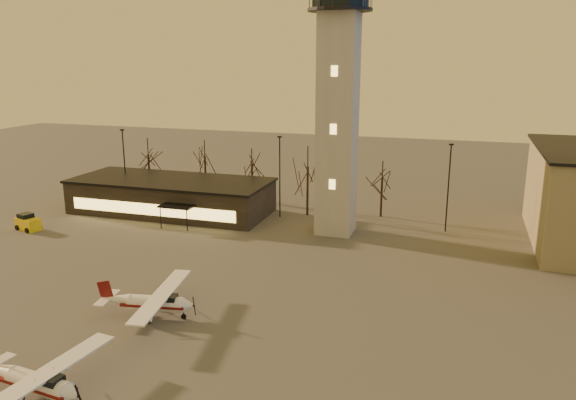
{
  "coord_description": "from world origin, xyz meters",
  "views": [
    {
      "loc": [
        13.39,
        -30.04,
        19.4
      ],
      "look_at": [
        -0.27,
        13.0,
        7.87
      ],
      "focal_mm": 35.0,
      "sensor_mm": 36.0,
      "label": 1
    }
  ],
  "objects": [
    {
      "name": "ground",
      "position": [
        0.0,
        0.0,
        0.0
      ],
      "size": [
        220.0,
        220.0,
        0.0
      ],
      "primitive_type": "plane",
      "color": "#413F3C",
      "rests_on": "ground"
    },
    {
      "name": "light_poles",
      "position": [
        0.5,
        31.0,
        5.41
      ],
      "size": [
        58.5,
        12.25,
        10.14
      ],
      "color": "black",
      "rests_on": "ground"
    },
    {
      "name": "service_cart",
      "position": [
        -34.06,
        20.04,
        0.72
      ],
      "size": [
        3.31,
        2.56,
        1.89
      ],
      "rotation": [
        0.0,
        0.0,
        -0.29
      ],
      "color": "yellow",
      "rests_on": "ground"
    },
    {
      "name": "cessna_front",
      "position": [
        -8.8,
        -7.09,
        0.96
      ],
      "size": [
        8.11,
        10.23,
        2.81
      ],
      "rotation": [
        0.0,
        0.0,
        -0.12
      ],
      "color": "silver",
      "rests_on": "ground"
    },
    {
      "name": "cessna_rear",
      "position": [
        -8.04,
        4.59,
        0.96
      ],
      "size": [
        8.14,
        10.25,
        2.81
      ],
      "rotation": [
        0.0,
        0.0,
        0.16
      ],
      "color": "white",
      "rests_on": "ground"
    },
    {
      "name": "tree_row",
      "position": [
        -13.7,
        39.16,
        5.94
      ],
      "size": [
        37.2,
        9.2,
        8.8
      ],
      "color": "black",
      "rests_on": "ground"
    },
    {
      "name": "terminal",
      "position": [
        -21.99,
        31.98,
        2.16
      ],
      "size": [
        25.4,
        12.2,
        4.3
      ],
      "color": "black",
      "rests_on": "ground"
    },
    {
      "name": "control_tower",
      "position": [
        0.0,
        30.0,
        16.33
      ],
      "size": [
        6.8,
        6.8,
        32.6
      ],
      "color": "#9B9893",
      "rests_on": "ground"
    }
  ]
}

